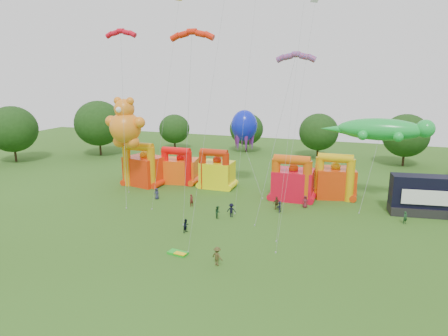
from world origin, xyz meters
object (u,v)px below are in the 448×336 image
(bouncy_castle_2, at_px, (217,173))
(teddy_bear_kite, at_px, (125,125))
(bouncy_castle_0, at_px, (144,168))
(stage_trailer, at_px, (423,196))
(spectator_4, at_px, (277,203))
(gecko_kite, at_px, (376,149))
(octopus_kite, at_px, (250,157))
(spectator_0, at_px, (157,194))

(bouncy_castle_2, distance_m, teddy_bear_kite, 15.84)
(bouncy_castle_0, height_order, stage_trailer, bouncy_castle_0)
(teddy_bear_kite, bearing_deg, spectator_4, -1.46)
(stage_trailer, distance_m, spectator_4, 18.80)
(bouncy_castle_0, xyz_separation_m, spectator_4, (23.15, -5.06, -1.84))
(bouncy_castle_0, relative_size, stage_trailer, 0.86)
(bouncy_castle_2, relative_size, gecko_kite, 0.44)
(stage_trailer, bearing_deg, octopus_kite, 171.48)
(spectator_4, bearing_deg, stage_trailer, 154.34)
(stage_trailer, xyz_separation_m, gecko_kite, (-6.18, 2.16, 5.43))
(stage_trailer, distance_m, octopus_kite, 24.62)
(teddy_bear_kite, height_order, gecko_kite, teddy_bear_kite)
(octopus_kite, bearing_deg, teddy_bear_kite, -156.59)
(bouncy_castle_0, xyz_separation_m, teddy_bear_kite, (-0.08, -4.47, 7.60))
(gecko_kite, bearing_deg, teddy_bear_kite, -170.33)
(stage_trailer, xyz_separation_m, spectator_4, (-18.20, -4.43, -1.60))
(gecko_kite, bearing_deg, bouncy_castle_2, 178.13)
(stage_trailer, height_order, spectator_4, stage_trailer)
(octopus_kite, bearing_deg, stage_trailer, -8.52)
(gecko_kite, distance_m, spectator_4, 15.41)
(gecko_kite, bearing_deg, stage_trailer, -19.30)
(teddy_bear_kite, distance_m, gecko_kite, 35.84)
(spectator_4, bearing_deg, spectator_0, -35.45)
(stage_trailer, relative_size, octopus_kite, 0.68)
(stage_trailer, height_order, spectator_0, stage_trailer)
(octopus_kite, bearing_deg, gecko_kite, -4.64)
(gecko_kite, relative_size, octopus_kite, 1.20)
(gecko_kite, bearing_deg, octopus_kite, 175.36)
(gecko_kite, xyz_separation_m, spectator_4, (-12.02, -6.60, -7.03))
(bouncy_castle_2, distance_m, spectator_0, 10.66)
(bouncy_castle_0, bearing_deg, spectator_0, -47.52)
(bouncy_castle_2, xyz_separation_m, teddy_bear_kite, (-11.97, -6.77, 7.87))
(gecko_kite, bearing_deg, spectator_0, -165.20)
(bouncy_castle_0, xyz_separation_m, stage_trailer, (41.35, -0.63, -0.24))
(gecko_kite, distance_m, spectator_0, 31.28)
(octopus_kite, xyz_separation_m, spectator_0, (-11.43, -9.24, -4.45))
(octopus_kite, bearing_deg, bouncy_castle_0, -170.10)
(stage_trailer, height_order, octopus_kite, octopus_kite)
(stage_trailer, relative_size, spectator_4, 4.69)
(stage_trailer, xyz_separation_m, spectator_0, (-35.63, -5.62, -1.68))
(bouncy_castle_0, distance_m, teddy_bear_kite, 8.82)
(spectator_0, bearing_deg, gecko_kite, 6.54)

